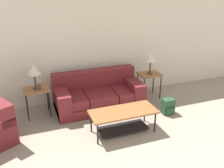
{
  "coord_description": "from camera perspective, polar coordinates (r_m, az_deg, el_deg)",
  "views": [
    {
      "loc": [
        -1.85,
        -0.91,
        2.76
      ],
      "look_at": [
        -0.2,
        3.57,
        0.8
      ],
      "focal_mm": 40.0,
      "sensor_mm": 36.0,
      "label": 1
    }
  ],
  "objects": [
    {
      "name": "wall_back",
      "position": [
        6.18,
        -2.29,
        8.66
      ],
      "size": [
        9.12,
        0.06,
        2.6
      ],
      "color": "silver",
      "rests_on": "ground_plane"
    },
    {
      "name": "couch",
      "position": [
        5.88,
        -3.19,
        -2.51
      ],
      "size": [
        2.01,
        0.95,
        0.82
      ],
      "color": "maroon",
      "rests_on": "ground_plane"
    },
    {
      "name": "coffee_table",
      "position": [
        4.87,
        2.56,
        -7.42
      ],
      "size": [
        1.29,
        0.56,
        0.46
      ],
      "color": "#935B33",
      "rests_on": "ground_plane"
    },
    {
      "name": "side_table_left",
      "position": [
        5.61,
        -16.86,
        -1.75
      ],
      "size": [
        0.54,
        0.45,
        0.64
      ],
      "color": "#935B33",
      "rests_on": "ground_plane"
    },
    {
      "name": "side_table_right",
      "position": [
        6.31,
        8.56,
        1.71
      ],
      "size": [
        0.54,
        0.45,
        0.64
      ],
      "color": "#935B33",
      "rests_on": "ground_plane"
    },
    {
      "name": "table_lamp_left",
      "position": [
        5.43,
        -17.44,
        3.07
      ],
      "size": [
        0.28,
        0.28,
        0.55
      ],
      "color": "#472D1E",
      "rests_on": "side_table_left"
    },
    {
      "name": "table_lamp_right",
      "position": [
        6.16,
        8.82,
        6.07
      ],
      "size": [
        0.28,
        0.28,
        0.55
      ],
      "color": "#472D1E",
      "rests_on": "side_table_right"
    },
    {
      "name": "backpack",
      "position": [
        5.75,
        12.67,
        -5.02
      ],
      "size": [
        0.26,
        0.27,
        0.35
      ],
      "color": "#23472D",
      "rests_on": "ground_plane"
    },
    {
      "name": "picture_frame",
      "position": [
        5.49,
        -16.48,
        -0.63
      ],
      "size": [
        0.1,
        0.04,
        0.13
      ],
      "color": "#4C3828",
      "rests_on": "side_table_left"
    }
  ]
}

